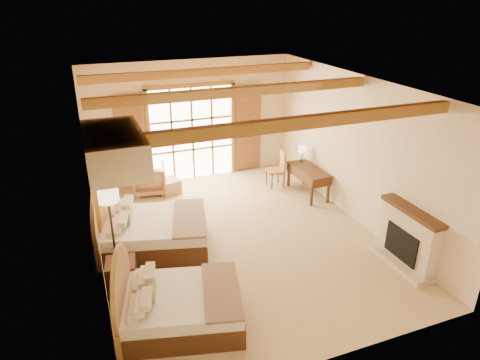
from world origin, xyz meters
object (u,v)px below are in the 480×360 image
bed_near (173,306)px  nightstand (122,276)px  bed_far (147,230)px  armchair (149,179)px  desk (308,181)px

bed_near → nightstand: (-0.63, 1.14, -0.07)m
bed_far → nightstand: (-0.64, -1.18, -0.12)m
armchair → nightstand: bearing=82.8°
desk → armchair: bearing=155.8°
bed_far → nightstand: bearing=-103.5°
armchair → desk: armchair is taller
nightstand → armchair: armchair is taller
bed_near → desk: bearing=52.8°
bed_near → armchair: (0.52, 4.95, 0.01)m
armchair → bed_far: bearing=88.6°
bed_near → nightstand: bearing=132.9°
bed_far → armchair: size_ratio=2.94×
bed_far → desk: bed_far is taller
bed_far → armchair: bearing=93.9°
nightstand → desk: 5.37m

